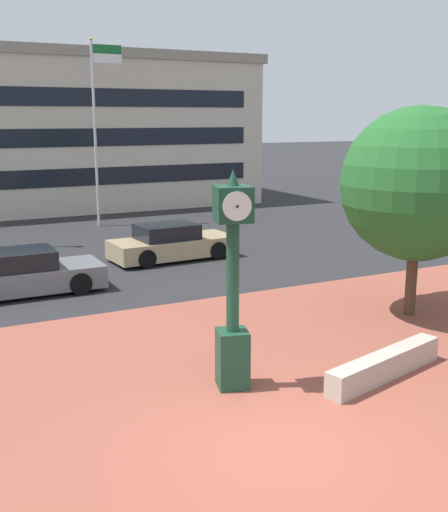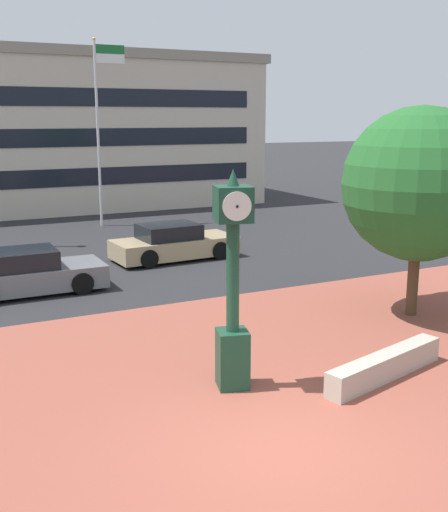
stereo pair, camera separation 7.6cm
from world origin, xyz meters
TOP-DOWN VIEW (x-y plane):
  - ground_plane at (0.00, 0.00)m, footprint 200.00×200.00m
  - plaza_brick_paving at (0.00, 1.94)m, footprint 44.00×11.88m
  - planter_wall at (3.26, 1.38)m, footprint 3.20×1.19m
  - street_clock at (0.42, 2.36)m, footprint 0.78×0.80m
  - plaza_tree at (6.77, 4.37)m, footprint 4.11×3.82m
  - car_street_near at (-1.88, 10.75)m, footprint 4.22×1.91m
  - car_street_mid at (3.53, 12.98)m, footprint 4.50×2.08m
  - flagpole_primary at (3.30, 21.05)m, footprint 1.44×0.14m
  - civic_building at (1.53, 29.52)m, footprint 25.33×10.27m

SIDE VIEW (x-z plane):
  - ground_plane at x=0.00m, z-range 0.00..0.00m
  - plaza_brick_paving at x=0.00m, z-range 0.00..0.01m
  - planter_wall at x=3.26m, z-range 0.00..0.50m
  - car_street_near at x=-1.88m, z-range -0.07..1.21m
  - car_street_mid at x=3.53m, z-range -0.07..1.21m
  - street_clock at x=0.42m, z-range -0.14..3.96m
  - plaza_tree at x=6.77m, z-range 0.64..5.90m
  - civic_building at x=1.53m, z-range 0.01..8.42m
  - flagpole_primary at x=3.30m, z-range 0.62..9.01m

